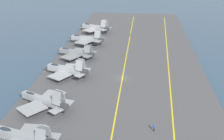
# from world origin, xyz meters

# --- Properties ---
(ground_plane) EXTENTS (2000.00, 2000.00, 0.00)m
(ground_plane) POSITION_xyz_m (0.00, 0.00, 0.00)
(ground_plane) COLOR #334C66
(carrier_deck) EXTENTS (204.30, 53.33, 0.40)m
(carrier_deck) POSITION_xyz_m (0.00, 0.00, 0.20)
(carrier_deck) COLOR #4C4C4F
(carrier_deck) RESTS_ON ground
(deck_stripe_foul_line) EXTENTS (183.70, 8.48, 0.01)m
(deck_stripe_foul_line) POSITION_xyz_m (0.00, -14.67, 0.40)
(deck_stripe_foul_line) COLOR yellow
(deck_stripe_foul_line) RESTS_ON carrier_deck
(deck_stripe_centerline) EXTENTS (183.87, 0.36, 0.01)m
(deck_stripe_centerline) POSITION_xyz_m (0.00, 0.00, 0.40)
(deck_stripe_centerline) COLOR yellow
(deck_stripe_centerline) RESTS_ON carrier_deck
(parked_jet_nearest) EXTENTS (11.75, 15.74, 6.29)m
(parked_jet_nearest) POSITION_xyz_m (-36.34, 17.45, 2.98)
(parked_jet_nearest) COLOR gray
(parked_jet_nearest) RESTS_ON carrier_deck
(parked_jet_second) EXTENTS (13.82, 16.31, 6.42)m
(parked_jet_second) POSITION_xyz_m (-20.75, 18.53, 2.75)
(parked_jet_second) COLOR #93999E
(parked_jet_second) RESTS_ON carrier_deck
(parked_jet_third) EXTENTS (13.65, 16.12, 6.48)m
(parked_jet_third) POSITION_xyz_m (-0.53, 18.04, 2.72)
(parked_jet_third) COLOR #9EA3A8
(parked_jet_third) RESTS_ON carrier_deck
(parked_jet_fourth) EXTENTS (13.61, 16.27, 5.66)m
(parked_jet_fourth) POSITION_xyz_m (16.26, 18.86, 2.62)
(parked_jet_fourth) COLOR gray
(parked_jet_fourth) RESTS_ON carrier_deck
(parked_jet_fifth) EXTENTS (12.96, 16.31, 6.99)m
(parked_jet_fifth) POSITION_xyz_m (32.83, 18.11, 3.15)
(parked_jet_fifth) COLOR #93999E
(parked_jet_fifth) RESTS_ON carrier_deck
(parked_jet_sixth) EXTENTS (13.91, 16.84, 6.99)m
(parked_jet_sixth) POSITION_xyz_m (52.52, 17.79, 3.12)
(parked_jet_sixth) COLOR #A8AAAF
(parked_jet_sixth) RESTS_ON carrier_deck
(crew_green_vest) EXTENTS (0.30, 0.41, 1.73)m
(crew_green_vest) POSITION_xyz_m (47.73, -0.28, 1.35)
(crew_green_vest) COLOR #4C473D
(crew_green_vest) RESTS_ON carrier_deck
(crew_blue_vest) EXTENTS (0.44, 0.46, 1.79)m
(crew_blue_vest) POSITION_xyz_m (-27.62, -9.10, 1.38)
(crew_blue_vest) COLOR #232328
(crew_blue_vest) RESTS_ON carrier_deck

